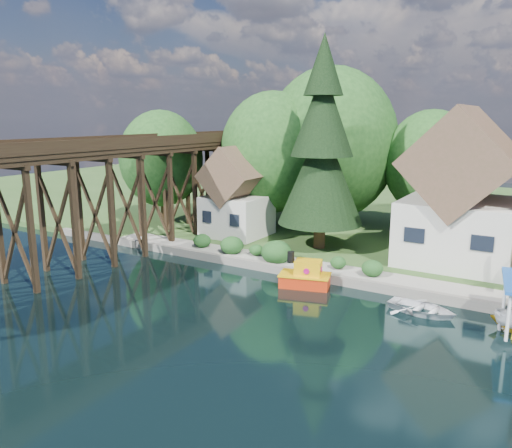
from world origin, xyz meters
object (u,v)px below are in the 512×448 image
Objects in this scene: house_left at (461,198)px; conifer at (322,148)px; trestle_bridge at (114,189)px; shed at (237,198)px; tugboat at (305,276)px; boat_white_a at (422,307)px.

house_left is 10.67m from conifer.
shed is at bearing 61.81° from trestle_bridge.
shed is at bearing 142.84° from tugboat.
trestle_bridge is at bearing -144.93° from conifer.
house_left is 18.11m from shed.
house_left is 12.86m from tugboat.
house_left is 3.08× the size of tugboat.
conifer is at bearing 58.54° from boat_white_a.
house_left is 11.18m from boat_white_a.
tugboat is at bearing -71.81° from conifer.
house_left reaches higher than shed.
house_left is at bearing 51.75° from tugboat.
conifer is at bearing 35.07° from trestle_bridge.
trestle_bridge reaches higher than tugboat.
trestle_bridge is 25.42m from house_left.
conifer is 11.20m from tugboat.
conifer is at bearing 108.19° from tugboat.
tugboat is (2.55, -7.76, -7.65)m from conifer.
boat_white_a is at bearing -25.53° from shed.
house_left is at bearing 25.21° from trestle_bridge.
tugboat reaches higher than boat_white_a.
shed is 20.28m from boat_white_a.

